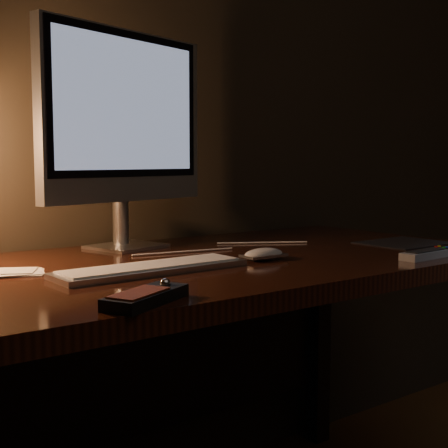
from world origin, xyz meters
TOP-DOWN VIEW (x-y plane):
  - desk at (0.00, 1.93)m, footprint 1.60×0.75m
  - monitor at (-0.01, 2.12)m, footprint 0.52×0.19m
  - keyboard at (-0.14, 1.78)m, footprint 0.42×0.13m
  - mousepad at (0.65, 1.75)m, footprint 0.23×0.19m
  - mouse at (0.14, 1.76)m, footprint 0.10×0.06m
  - media_remote at (-0.29, 1.53)m, footprint 0.18×0.13m
  - tv_remote at (0.48, 1.55)m, footprint 0.17×0.05m
  - papers at (-0.38, 1.92)m, footprint 0.15×0.13m
  - cable at (0.19, 1.96)m, footprint 0.48×0.20m

SIDE VIEW (x-z plane):
  - desk at x=0.00m, z-range 0.25..1.00m
  - mousepad at x=0.65m, z-range 0.75..0.75m
  - cable at x=0.19m, z-range 0.75..0.75m
  - papers at x=-0.38m, z-range 0.75..0.76m
  - keyboard at x=-0.14m, z-range 0.75..0.77m
  - tv_remote at x=0.48m, z-range 0.75..0.77m
  - mouse at x=0.14m, z-range 0.75..0.77m
  - media_remote at x=-0.29m, z-range 0.75..0.78m
  - monitor at x=-0.01m, z-range 0.80..1.36m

